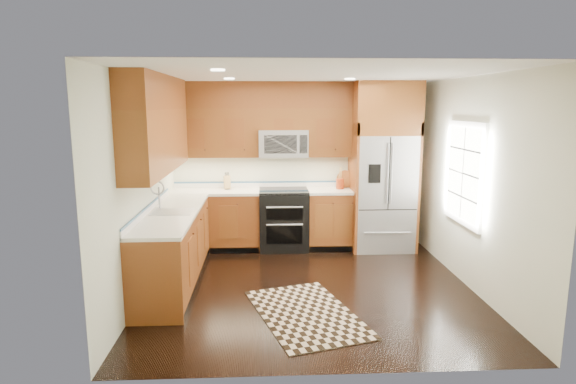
{
  "coord_description": "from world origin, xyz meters",
  "views": [
    {
      "loc": [
        -0.55,
        -5.71,
        2.26
      ],
      "look_at": [
        -0.24,
        0.6,
        1.11
      ],
      "focal_mm": 30.0,
      "sensor_mm": 36.0,
      "label": 1
    }
  ],
  "objects_px": {
    "rug": "(306,313)",
    "knife_block": "(227,182)",
    "utensil_crock": "(340,181)",
    "refrigerator": "(383,167)",
    "range": "(284,219)"
  },
  "relations": [
    {
      "from": "range",
      "to": "knife_block",
      "type": "xyz_separation_m",
      "value": [
        -0.89,
        0.17,
        0.58
      ]
    },
    {
      "from": "rug",
      "to": "knife_block",
      "type": "bearing_deg",
      "value": 94.78
    },
    {
      "from": "refrigerator",
      "to": "knife_block",
      "type": "bearing_deg",
      "value": 175.22
    },
    {
      "from": "refrigerator",
      "to": "knife_block",
      "type": "xyz_separation_m",
      "value": [
        -2.44,
        0.2,
        -0.26
      ]
    },
    {
      "from": "rug",
      "to": "utensil_crock",
      "type": "bearing_deg",
      "value": 56.73
    },
    {
      "from": "utensil_crock",
      "to": "refrigerator",
      "type": "bearing_deg",
      "value": -8.93
    },
    {
      "from": "rug",
      "to": "utensil_crock",
      "type": "relative_size",
      "value": 4.62
    },
    {
      "from": "rug",
      "to": "knife_block",
      "type": "xyz_separation_m",
      "value": [
        -1.03,
        2.62,
        1.04
      ]
    },
    {
      "from": "rug",
      "to": "utensil_crock",
      "type": "height_order",
      "value": "utensil_crock"
    },
    {
      "from": "rug",
      "to": "utensil_crock",
      "type": "xyz_separation_m",
      "value": [
        0.75,
        2.52,
        1.05
      ]
    },
    {
      "from": "range",
      "to": "knife_block",
      "type": "relative_size",
      "value": 3.57
    },
    {
      "from": "range",
      "to": "utensil_crock",
      "type": "xyz_separation_m",
      "value": [
        0.89,
        0.07,
        0.59
      ]
    },
    {
      "from": "range",
      "to": "utensil_crock",
      "type": "distance_m",
      "value": 1.07
    },
    {
      "from": "knife_block",
      "to": "refrigerator",
      "type": "bearing_deg",
      "value": -4.78
    },
    {
      "from": "knife_block",
      "to": "utensil_crock",
      "type": "relative_size",
      "value": 0.76
    }
  ]
}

